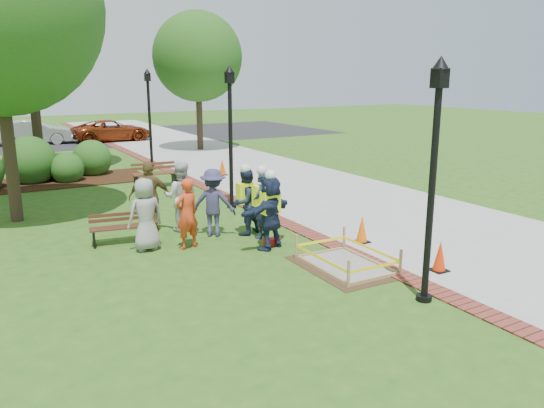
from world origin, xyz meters
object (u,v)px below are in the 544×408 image
wet_concrete_pad (346,256)px  hivis_worker_c (246,200)px  hivis_worker_b (262,202)px  cone_front (440,257)px  hivis_worker_a (270,210)px  lamp_near (434,164)px  bench_near (119,234)px

wet_concrete_pad → hivis_worker_c: 3.35m
wet_concrete_pad → hivis_worker_b: hivis_worker_b is taller
cone_front → hivis_worker_a: hivis_worker_a is taller
lamp_near → hivis_worker_b: bearing=98.0°
lamp_near → hivis_worker_c: size_ratio=2.34×
cone_front → lamp_near: size_ratio=0.16×
hivis_worker_b → wet_concrete_pad: bearing=-79.2°
wet_concrete_pad → bench_near: size_ratio=1.68×
cone_front → hivis_worker_a: size_ratio=0.35×
wet_concrete_pad → hivis_worker_b: bearing=100.8°
hivis_worker_b → bench_near: bearing=158.6°
wet_concrete_pad → bench_near: 5.50m
hivis_worker_b → hivis_worker_c: bearing=115.3°
hivis_worker_c → hivis_worker_a: bearing=-91.2°
hivis_worker_b → hivis_worker_c: size_ratio=1.00×
bench_near → hivis_worker_b: (3.23, -1.27, 0.68)m
bench_near → hivis_worker_c: (3.02, -0.81, 0.68)m
hivis_worker_a → hivis_worker_b: 0.89m
hivis_worker_c → cone_front: bearing=-63.1°
hivis_worker_a → hivis_worker_b: size_ratio=1.02×
wet_concrete_pad → cone_front: cone_front is taller
hivis_worker_a → cone_front: bearing=-53.7°
hivis_worker_a → hivis_worker_b: bearing=74.2°
cone_front → hivis_worker_c: size_ratio=0.36×
hivis_worker_b → hivis_worker_c: hivis_worker_b is taller
bench_near → hivis_worker_b: bearing=-21.4°
wet_concrete_pad → lamp_near: lamp_near is taller
hivis_worker_a → bench_near: bearing=144.5°
lamp_near → hivis_worker_b: size_ratio=2.33×
lamp_near → hivis_worker_c: lamp_near is taller
cone_front → hivis_worker_b: size_ratio=0.36×
hivis_worker_a → hivis_worker_c: 1.32m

